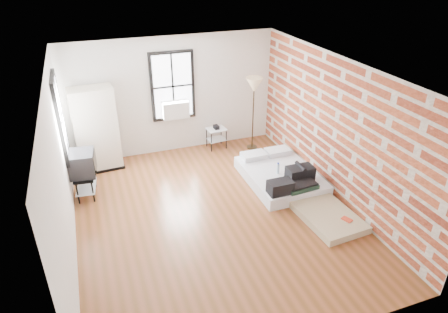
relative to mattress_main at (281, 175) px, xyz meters
name	(u,v)px	position (x,y,z in m)	size (l,w,h in m)	color
ground	(214,215)	(-1.74, -0.67, -0.17)	(6.00, 6.00, 0.00)	brown
room_shell	(219,123)	(-1.51, -0.30, 1.57)	(5.02, 6.02, 2.80)	silver
mattress_main	(281,175)	(0.00, 0.00, 0.00)	(1.41, 1.91, 0.61)	white
mattress_bare	(316,205)	(0.17, -1.16, -0.06)	(1.03, 1.80, 0.38)	tan
wardrobe	(96,130)	(-3.59, 1.98, 0.78)	(1.00, 0.61, 1.91)	black
side_table	(216,133)	(-0.76, 2.05, 0.24)	(0.49, 0.40, 0.61)	black
floor_lamp	(254,88)	(0.08, 1.73, 1.40)	(0.39, 0.39, 1.82)	black
tv_stand	(83,165)	(-3.96, 0.89, 0.53)	(0.55, 0.73, 0.98)	black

